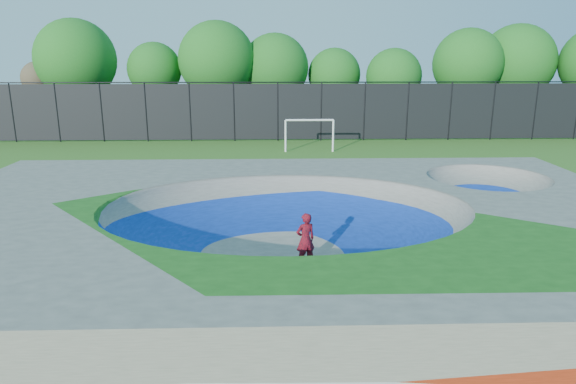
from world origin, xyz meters
The scene contains 7 objects.
ground centered at (0.00, 0.00, 0.00)m, with size 120.00×120.00×0.00m, color #35651C.
skate_deck centered at (0.00, 0.00, 0.75)m, with size 22.00×14.00×1.50m, color gray.
skater centered at (0.53, -0.99, 0.78)m, with size 0.57×0.37×1.56m, color red.
skateboard centered at (0.53, -0.99, 0.03)m, with size 0.78×0.22×0.05m, color black.
soccer_goal centered at (1.89, 16.74, 1.39)m, with size 3.05×0.12×2.01m.
fence centered at (0.00, 21.00, 2.10)m, with size 48.09×0.09×4.04m.
treeline centered at (1.45, 25.94, 5.12)m, with size 54.44×7.86×8.43m.
Camera 1 is at (-0.38, -14.52, 5.79)m, focal length 32.00 mm.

